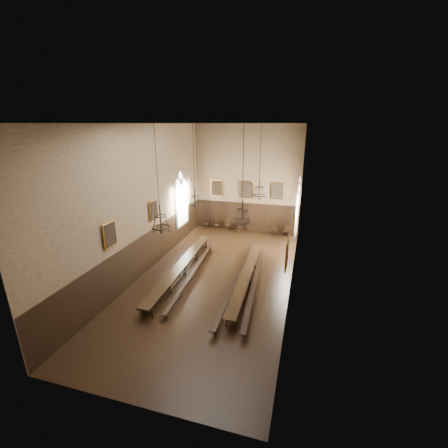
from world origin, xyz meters
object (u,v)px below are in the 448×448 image
at_px(bench_right_outer, 255,282).
at_px(chandelier_front_right, 242,215).
at_px(bench_left_outer, 176,269).
at_px(chair_3, 240,229).
at_px(bench_left_inner, 193,273).
at_px(chandelier_front_left, 161,221).
at_px(chandelier_back_right, 259,191).
at_px(chair_0, 206,225).
at_px(chandelier_back_left, 195,199).
at_px(table_right, 246,278).
at_px(bench_right_inner, 238,278).
at_px(chair_2, 228,227).
at_px(chair_7, 286,233).
at_px(chair_6, 274,232).
at_px(table_left, 182,270).
at_px(chair_1, 217,227).

xyz_separation_m(bench_right_outer, chandelier_front_right, (-0.30, -2.46, 4.78)).
bearing_deg(bench_left_outer, chair_3, 75.72).
bearing_deg(bench_left_inner, chandelier_front_left, -107.57).
height_order(bench_left_inner, chandelier_back_right, chandelier_back_right).
bearing_deg(chair_0, chandelier_front_left, -75.76).
bearing_deg(chair_0, bench_left_outer, -76.87).
bearing_deg(chandelier_back_left, chandelier_front_left, -90.51).
relative_size(table_right, chair_0, 10.09).
xyz_separation_m(bench_right_inner, chair_2, (-2.96, 8.68, -0.00)).
bearing_deg(chandelier_back_left, bench_left_outer, -103.51).
height_order(chair_0, chair_7, chair_7).
distance_m(table_right, chair_6, 8.67).
bearing_deg(bench_left_inner, chandelier_back_right, 32.14).
xyz_separation_m(chair_0, chandelier_front_right, (5.76, -11.32, 4.78)).
height_order(chair_2, chandelier_front_right, chandelier_front_right).
height_order(chair_2, chair_7, chair_2).
bearing_deg(table_left, chandelier_front_right, -30.98).
bearing_deg(chair_6, chair_7, 10.35).
bearing_deg(chandelier_front_right, chair_2, 108.26).
relative_size(chair_7, chandelier_back_left, 0.19).
distance_m(chair_1, chandelier_back_right, 9.41).
height_order(bench_left_inner, chair_7, chair_7).
distance_m(chair_2, chandelier_front_right, 12.82).
distance_m(chair_0, chandelier_back_left, 7.65).
distance_m(table_right, bench_left_inner, 3.33).
relative_size(bench_left_inner, chair_3, 9.65).
bearing_deg(chandelier_front_left, chandelier_front_right, -3.83).
xyz_separation_m(bench_left_outer, chandelier_back_right, (4.76, 2.05, 4.90)).
relative_size(table_left, bench_left_outer, 1.05).
distance_m(chair_2, chair_6, 4.04).
distance_m(bench_right_outer, chair_1, 10.20).
xyz_separation_m(chair_2, chair_3, (1.10, -0.04, -0.01)).
height_order(table_left, chair_6, chair_6).
height_order(chair_6, chandelier_front_right, chandelier_front_right).
bearing_deg(bench_left_inner, bench_right_outer, -2.00).
distance_m(table_left, chandelier_front_right, 6.88).
bearing_deg(chair_2, bench_right_outer, -83.34).
xyz_separation_m(bench_right_outer, chair_6, (0.01, 8.83, 0.00)).
xyz_separation_m(bench_left_inner, chair_0, (-2.20, 8.72, 0.01)).
relative_size(bench_right_outer, chair_1, 11.11).
relative_size(chair_7, chandelier_front_left, 0.19).
bearing_deg(chair_2, bench_left_outer, -114.97).
bearing_deg(chair_1, chandelier_back_right, -71.27).
relative_size(table_left, bench_right_inner, 0.95).
height_order(bench_right_outer, chair_3, chair_3).
relative_size(chandelier_back_right, chandelier_front_left, 0.82).
xyz_separation_m(table_left, chandelier_back_right, (4.29, 2.21, 4.79)).
height_order(chandelier_front_left, chandelier_front_right, same).
bearing_deg(chandelier_front_right, chair_0, 116.98).
bearing_deg(chandelier_back_left, chair_2, 85.24).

